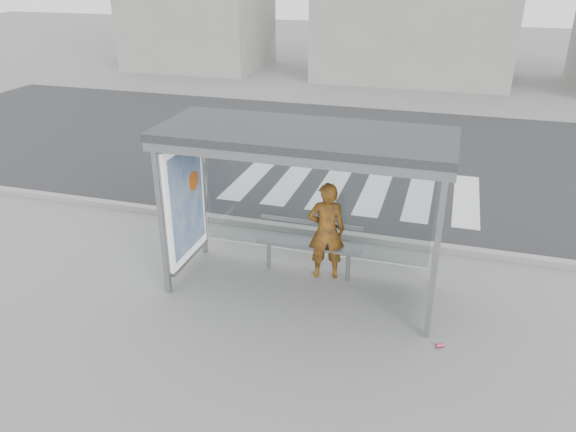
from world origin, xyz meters
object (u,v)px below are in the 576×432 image
object	(u,v)px
bus_shelter	(280,169)
bench	(308,245)
person	(326,231)
soda_can	(440,345)

from	to	relation	value
bus_shelter	bench	size ratio (longest dim) A/B	2.43
person	soda_can	world-z (taller)	person
bus_shelter	soda_can	world-z (taller)	bus_shelter
bus_shelter	soda_can	bearing A→B (deg)	-20.46
bus_shelter	person	distance (m)	1.38
person	bench	xyz separation A→B (m)	(-0.29, -0.00, -0.30)
bus_shelter	soda_can	size ratio (longest dim) A/B	38.11
person	bench	world-z (taller)	person
bench	soda_can	distance (m)	2.68
bus_shelter	person	bearing A→B (deg)	34.62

